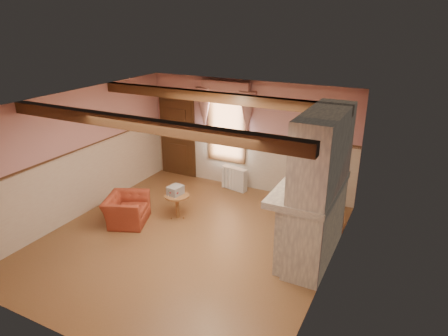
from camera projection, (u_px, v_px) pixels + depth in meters
The scene contains 26 objects.
floor at pixel (188, 240), 8.09m from camera, with size 5.50×6.00×0.01m, color brown.
ceiling at pixel (182, 103), 7.08m from camera, with size 5.50×6.00×0.01m, color silver.
wall_back at pixel (248, 136), 10.08m from camera, with size 5.50×0.02×2.80m, color #B37C7F.
wall_front at pixel (60, 256), 5.09m from camera, with size 5.50×0.02×2.80m, color #B37C7F.
wall_left at pixel (79, 155), 8.75m from camera, with size 0.02×6.00×2.80m, color #B37C7F.
wall_right at pixel (330, 206), 6.43m from camera, with size 0.02×6.00×2.80m, color #B37C7F.
wainscot at pixel (186, 207), 7.82m from camera, with size 5.50×6.00×1.50m, color #C2B39C, non-canonical shape.
chair_rail at pixel (185, 171), 7.55m from camera, with size 5.50×6.00×0.08m, color black, non-canonical shape.
firebox at pixel (293, 230), 7.59m from camera, with size 0.20×0.95×0.90m, color black.
armchair at pixel (127, 210), 8.68m from camera, with size 0.94×0.82×0.61m, color maroon.
side_table at pixel (177, 206), 8.90m from camera, with size 0.55×0.55×0.55m, color brown.
book_stack at pixel (175, 190), 8.79m from camera, with size 0.26×0.32×0.20m, color #B7AD8C.
radiator at pixel (234, 178), 10.33m from camera, with size 0.70×0.18×0.60m, color silver.
bowl at pixel (313, 180), 7.27m from camera, with size 0.32×0.32×0.08m, color brown.
mantel_clock at pixel (321, 167), 7.72m from camera, with size 0.14×0.24×0.20m, color black.
oil_lamp at pixel (318, 168), 7.54m from camera, with size 0.11×0.11×0.28m, color gold.
candle_red at pixel (301, 193), 6.63m from camera, with size 0.06×0.06×0.16m, color #AD1517.
jar_yellow at pixel (308, 185), 6.98m from camera, with size 0.06×0.06×0.12m, color gold.
fireplace at pixel (320, 188), 7.06m from camera, with size 0.85×2.00×2.80m, color gray.
mantel at pixel (309, 188), 7.15m from camera, with size 1.05×2.05×0.12m, color gray.
overmantel_mirror at pixel (302, 155), 7.01m from camera, with size 0.06×1.44×1.04m, color silver.
door at pixel (178, 139), 11.04m from camera, with size 1.10×0.10×2.10m, color black.
window at pixel (227, 124), 10.22m from camera, with size 1.06×0.08×2.02m, color white.
window_drapes at pixel (225, 101), 9.93m from camera, with size 1.30×0.14×1.40m, color gray.
ceiling_beam_front at pixel (141, 124), 6.12m from camera, with size 5.50×0.18×0.20m, color black.
ceiling_beam_back at pixel (214, 97), 8.11m from camera, with size 5.50×0.18×0.20m, color black.
Camera 1 is at (3.84, -5.92, 4.29)m, focal length 32.00 mm.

